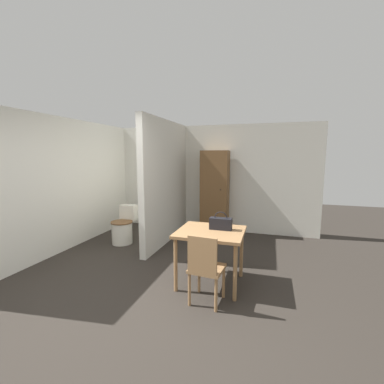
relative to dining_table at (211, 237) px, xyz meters
name	(u,v)px	position (x,y,z in m)	size (l,w,h in m)	color
ground_plane	(124,312)	(-0.80, -0.96, -0.67)	(16.00, 16.00, 0.00)	#2D2823
wall_back	(204,178)	(-0.80, 2.68, 0.58)	(5.27, 0.12, 2.50)	silver
wall_left	(74,183)	(-3.00, 0.83, 0.58)	(0.12, 4.57, 2.50)	silver
partition_wall	(166,182)	(-1.30, 1.53, 0.58)	(0.12, 2.17, 2.50)	silver
dining_table	(211,237)	(0.00, 0.00, 0.00)	(0.90, 0.80, 0.77)	#997047
wooden_chair	(205,267)	(0.06, -0.53, -0.19)	(0.42, 0.42, 0.88)	#997047
toilet	(123,228)	(-2.12, 1.16, -0.37)	(0.44, 0.59, 0.75)	silver
handbag	(221,223)	(0.12, 0.10, 0.18)	(0.31, 0.12, 0.25)	black
wooden_cabinet	(215,192)	(-0.46, 2.40, 0.28)	(0.62, 0.42, 1.91)	brown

